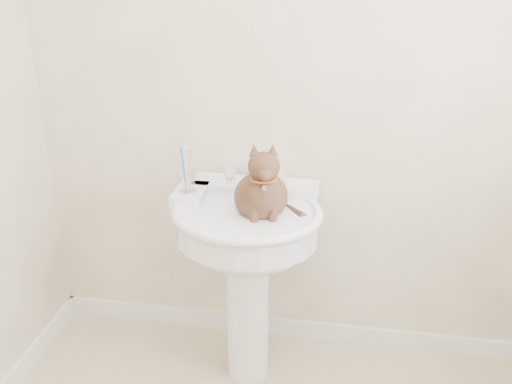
% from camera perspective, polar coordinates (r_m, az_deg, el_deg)
% --- Properties ---
extents(wall_back, '(2.20, 0.00, 2.50)m').
position_cam_1_polar(wall_back, '(2.29, 3.75, 11.59)').
color(wall_back, beige).
rests_on(wall_back, ground).
extents(baseboard_back, '(2.20, 0.02, 0.09)m').
position_cam_1_polar(baseboard_back, '(2.80, 3.06, -13.35)').
color(baseboard_back, white).
rests_on(baseboard_back, floor).
extents(pedestal_sink, '(0.60, 0.59, 0.83)m').
position_cam_1_polar(pedestal_sink, '(2.25, -0.92, -5.03)').
color(pedestal_sink, white).
rests_on(pedestal_sink, floor).
extents(faucet, '(0.28, 0.12, 0.14)m').
position_cam_1_polar(faucet, '(2.29, -0.21, 1.53)').
color(faucet, silver).
rests_on(faucet, pedestal_sink).
extents(soap_bar, '(0.09, 0.06, 0.03)m').
position_cam_1_polar(soap_bar, '(2.37, 0.61, 1.69)').
color(soap_bar, yellow).
rests_on(soap_bar, pedestal_sink).
extents(toothbrush_cup, '(0.07, 0.07, 0.18)m').
position_cam_1_polar(toothbrush_cup, '(2.24, -6.89, 1.12)').
color(toothbrush_cup, silver).
rests_on(toothbrush_cup, pedestal_sink).
extents(cat, '(0.23, 0.28, 0.41)m').
position_cam_1_polar(cat, '(2.13, 0.54, -0.02)').
color(cat, brown).
rests_on(cat, pedestal_sink).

